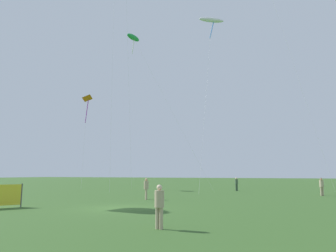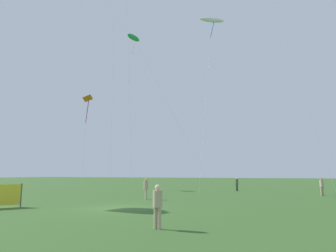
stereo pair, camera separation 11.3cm
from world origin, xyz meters
TOP-DOWN VIEW (x-y plane):
  - ground at (0.00, 0.00)m, footprint 280.00×280.00m
  - person_standing_0 at (5.44, -5.79)m, footprint 0.38×0.38m
  - person_standing_1 at (12.37, 17.02)m, footprint 0.38×0.38m
  - person_standing_2 at (-1.37, 6.56)m, footprint 0.39×0.39m
  - person_standing_3 at (3.08, 22.71)m, footprint 0.37×0.37m
  - kite_flying_2 at (-17.98, 19.82)m, footprint 2.66×3.67m
  - kite_flying_7 at (-9.20, 17.78)m, footprint 11.04×2.46m
  - kite_flying_8 at (-0.20, 24.85)m, footprint 3.56×11.61m
  - event_banner at (-6.75, -2.84)m, footprint 1.27×2.08m

SIDE VIEW (x-z plane):
  - ground at x=0.00m, z-range 0.00..0.00m
  - event_banner at x=-6.75m, z-range 0.04..1.54m
  - person_standing_3 at x=3.08m, z-range 0.13..1.78m
  - person_standing_0 at x=5.44m, z-range 0.13..1.83m
  - person_standing_1 at x=12.37m, z-range 0.13..1.87m
  - person_standing_2 at x=-1.37m, z-range 0.14..1.88m
  - kite_flying_2 at x=-17.98m, z-range 6.03..19.53m
  - kite_flying_7 at x=-9.20m, z-range 9.86..30.60m
  - kite_flying_8 at x=-0.20m, z-range 11.92..36.75m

